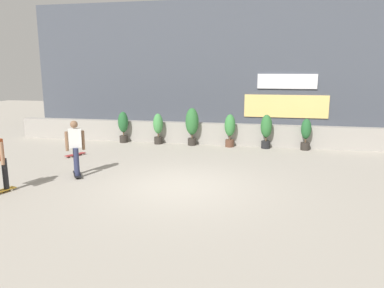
{
  "coord_description": "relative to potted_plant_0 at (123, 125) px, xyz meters",
  "views": [
    {
      "loc": [
        2.23,
        -9.42,
        3.19
      ],
      "look_at": [
        0.0,
        1.5,
        0.9
      ],
      "focal_mm": 34.3,
      "sensor_mm": 36.0,
      "label": 1
    }
  ],
  "objects": [
    {
      "name": "potted_plant_2",
      "position": [
        3.08,
        0.0,
        0.16
      ],
      "size": [
        0.55,
        0.55,
        1.58
      ],
      "color": "#2D2823",
      "rests_on": "ground"
    },
    {
      "name": "building_backdrop",
      "position": [
        3.91,
        4.45,
        2.48
      ],
      "size": [
        20.0,
        2.08,
        6.5
      ],
      "color": "#424751",
      "rests_on": "ground"
    },
    {
      "name": "skateboard_near_camera",
      "position": [
        -0.78,
        -2.83,
        -0.71
      ],
      "size": [
        0.52,
        0.81,
        0.08
      ],
      "color": "maroon",
      "rests_on": "ground"
    },
    {
      "name": "skater_far_left",
      "position": [
        0.59,
        -5.2,
        0.17
      ],
      "size": [
        0.61,
        0.78,
        1.7
      ],
      "color": "black",
      "rests_on": "ground"
    },
    {
      "name": "potted_plant_3",
      "position": [
        4.68,
        0.0,
        0.0
      ],
      "size": [
        0.44,
        0.44,
        1.36
      ],
      "color": "brown",
      "rests_on": "ground"
    },
    {
      "name": "potted_plant_4",
      "position": [
        6.16,
        0.0,
        0.02
      ],
      "size": [
        0.46,
        0.46,
        1.38
      ],
      "color": "black",
      "rests_on": "ground"
    },
    {
      "name": "planter_wall",
      "position": [
        3.91,
        0.45,
        -0.32
      ],
      "size": [
        18.0,
        0.4,
        0.9
      ],
      "primitive_type": "cube",
      "color": "gray",
      "rests_on": "ground"
    },
    {
      "name": "potted_plant_1",
      "position": [
        1.59,
        -0.0,
        -0.03
      ],
      "size": [
        0.42,
        0.42,
        1.32
      ],
      "color": "#2D2823",
      "rests_on": "ground"
    },
    {
      "name": "potted_plant_0",
      "position": [
        0.0,
        0.0,
        0.0
      ],
      "size": [
        0.44,
        0.44,
        1.36
      ],
      "color": "#2D2823",
      "rests_on": "ground"
    },
    {
      "name": "potted_plant_5",
      "position": [
        7.71,
        0.0,
        -0.07
      ],
      "size": [
        0.4,
        0.4,
        1.26
      ],
      "color": "#2D2823",
      "rests_on": "ground"
    },
    {
      "name": "ground_plane",
      "position": [
        3.91,
        -5.55,
        -0.77
      ],
      "size": [
        48.0,
        48.0,
        0.0
      ],
      "primitive_type": "plane",
      "color": "#A8A093"
    }
  ]
}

